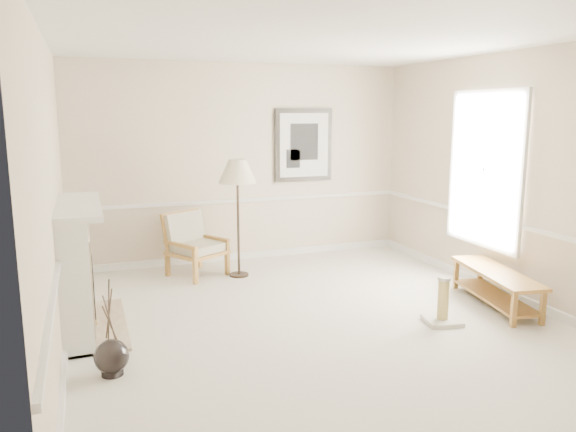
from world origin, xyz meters
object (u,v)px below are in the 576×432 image
object	(u,v)px
floor_vase	(112,358)
armchair	(192,241)
scratching_post	(443,308)
floor_lamp	(237,174)
bench	(496,282)

from	to	relation	value
floor_vase	armchair	distance (m)	3.02
scratching_post	floor_lamp	bearing A→B (deg)	123.14
floor_vase	bench	distance (m)	4.26
armchair	floor_lamp	world-z (taller)	floor_lamp
armchair	bench	xyz separation A→B (m)	(3.04, -2.45, -0.19)
armchair	bench	distance (m)	3.91
armchair	floor_lamp	distance (m)	1.13
bench	floor_lamp	bearing A→B (deg)	138.91
floor_vase	scratching_post	size ratio (longest dim) A/B	1.69
floor_vase	scratching_post	distance (m)	3.35
armchair	bench	size ratio (longest dim) A/B	0.62
floor_lamp	bench	xyz separation A→B (m)	(2.47, -2.15, -1.11)
floor_lamp	armchair	bearing A→B (deg)	152.73
floor_vase	scratching_post	xyz separation A→B (m)	(3.35, 0.05, 0.00)
floor_lamp	floor_vase	bearing A→B (deg)	-125.81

